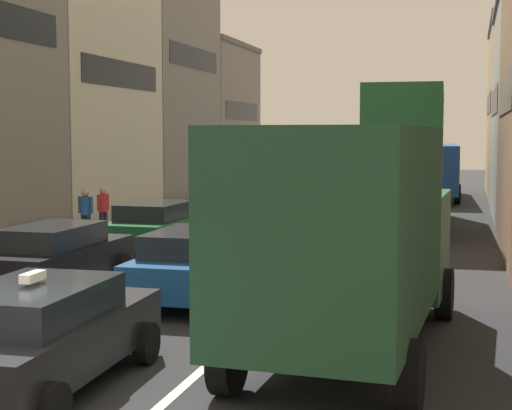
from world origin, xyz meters
TOP-DOWN VIEW (x-y plane):
  - sidewalk_left at (-6.70, 20.00)m, footprint 2.60×64.00m
  - lane_stripe_left at (-1.70, 20.00)m, footprint 0.16×60.00m
  - lane_stripe_right at (1.70, 20.00)m, footprint 0.16×60.00m
  - building_row_left at (-12.00, 21.61)m, footprint 7.20×43.90m
  - removalist_box_truck at (3.69, 4.19)m, footprint 3.00×7.80m
  - taxi_centre_lane_front at (-0.10, 1.40)m, footprint 2.17×4.35m
  - sedan_centre_lane_second at (-0.03, 7.41)m, footprint 2.12×4.33m
  - wagon_left_lane_second at (-3.39, 7.49)m, footprint 2.08×4.31m
  - hatchback_centre_lane_third at (-0.11, 12.84)m, footprint 2.09×4.31m
  - sedan_left_lane_third at (-3.35, 13.25)m, footprint 2.10×4.32m
  - sedan_right_lane_behind_truck at (3.41, 11.29)m, footprint 2.26×4.40m
  - bus_mid_queue_primary at (3.20, 21.69)m, footprint 3.04×10.57m
  - bus_far_queue_secondary at (3.48, 34.89)m, footprint 3.19×10.61m
  - pedestrian_near_kerb at (-6.71, 15.25)m, footprint 0.54×0.34m
  - pedestrian_mid_sidewalk at (-6.60, 16.30)m, footprint 0.34×0.52m

SIDE VIEW (x-z plane):
  - lane_stripe_left at x=-1.70m, z-range 0.00..0.01m
  - lane_stripe_right at x=1.70m, z-range 0.00..0.01m
  - sidewalk_left at x=-6.70m, z-range 0.00..0.14m
  - sedan_centre_lane_second at x=-0.03m, z-range 0.05..1.54m
  - wagon_left_lane_second at x=-3.39m, z-range 0.05..1.54m
  - hatchback_centre_lane_third at x=-0.11m, z-range 0.05..1.54m
  - sedan_left_lane_third at x=-3.35m, z-range 0.05..1.54m
  - sedan_right_lane_behind_truck at x=3.41m, z-range 0.05..1.54m
  - taxi_centre_lane_front at x=-0.10m, z-range -0.03..1.63m
  - pedestrian_near_kerb at x=-6.71m, z-range 0.12..1.78m
  - pedestrian_mid_sidewalk at x=-6.60m, z-range 0.12..1.78m
  - bus_far_queue_secondary at x=3.48m, z-range 0.31..3.21m
  - removalist_box_truck at x=3.69m, z-range 0.18..3.76m
  - bus_mid_queue_primary at x=3.20m, z-range 0.30..5.36m
  - building_row_left at x=-12.00m, z-range -0.97..12.79m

